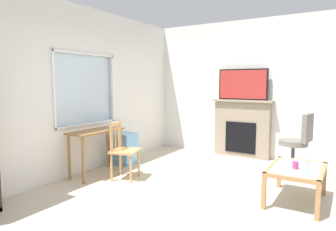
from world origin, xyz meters
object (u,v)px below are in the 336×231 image
(sippy_cup, at_px, (295,165))
(desk_under_window, at_px, (96,138))
(plastic_drawer_unit, at_px, (124,148))
(fireplace, at_px, (242,128))
(coffee_table, at_px, (296,172))
(wooden_chair, at_px, (123,150))
(office_chair, at_px, (299,139))
(tv, at_px, (243,84))

(sippy_cup, bearing_deg, desk_under_window, 98.28)
(plastic_drawer_unit, bearing_deg, fireplace, -45.29)
(coffee_table, height_order, sippy_cup, sippy_cup)
(desk_under_window, height_order, plastic_drawer_unit, desk_under_window)
(wooden_chair, relative_size, office_chair, 0.90)
(fireplace, height_order, office_chair, fireplace)
(desk_under_window, relative_size, tv, 0.97)
(desk_under_window, xyz_separation_m, sippy_cup, (0.44, -2.99, -0.11))
(wooden_chair, height_order, coffee_table, wooden_chair)
(fireplace, bearing_deg, wooden_chair, 154.54)
(office_chair, relative_size, sippy_cup, 11.11)
(wooden_chair, relative_size, tv, 0.91)
(coffee_table, bearing_deg, desk_under_window, 99.52)
(coffee_table, xyz_separation_m, sippy_cup, (-0.07, 0.01, 0.11))
(plastic_drawer_unit, bearing_deg, sippy_cup, -96.29)
(wooden_chair, xyz_separation_m, coffee_table, (0.44, -2.48, -0.08))
(wooden_chair, distance_m, plastic_drawer_unit, 0.92)
(tv, bearing_deg, fireplace, -0.00)
(plastic_drawer_unit, bearing_deg, desk_under_window, -176.29)
(tv, distance_m, sippy_cup, 2.60)
(fireplace, relative_size, office_chair, 1.23)
(plastic_drawer_unit, xyz_separation_m, fireplace, (1.69, -1.70, 0.30))
(office_chair, bearing_deg, desk_under_window, 125.39)
(tv, bearing_deg, plastic_drawer_unit, 134.40)
(desk_under_window, relative_size, sippy_cup, 10.66)
(sippy_cup, bearing_deg, wooden_chair, 98.51)
(tv, bearing_deg, desk_under_window, 145.86)
(desk_under_window, relative_size, wooden_chair, 1.07)
(plastic_drawer_unit, relative_size, tv, 0.59)
(tv, bearing_deg, wooden_chair, 154.37)
(fireplace, bearing_deg, tv, 180.00)
(desk_under_window, bearing_deg, tv, -34.14)
(office_chair, height_order, sippy_cup, office_chair)
(office_chair, distance_m, sippy_cup, 1.57)
(sippy_cup, bearing_deg, fireplace, 33.42)
(tv, bearing_deg, sippy_cup, -146.34)
(office_chair, bearing_deg, fireplace, 67.80)
(sippy_cup, bearing_deg, plastic_drawer_unit, 83.71)
(wooden_chair, bearing_deg, office_chair, -49.90)
(plastic_drawer_unit, xyz_separation_m, sippy_cup, (-0.34, -3.04, 0.21))
(coffee_table, bearing_deg, office_chair, 7.48)
(tv, relative_size, coffee_table, 1.06)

